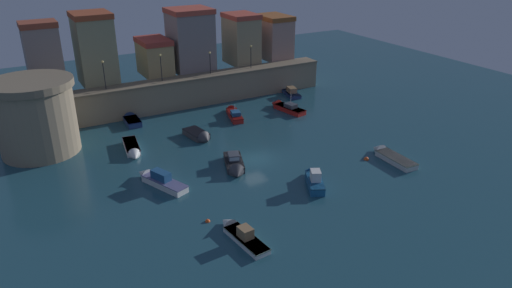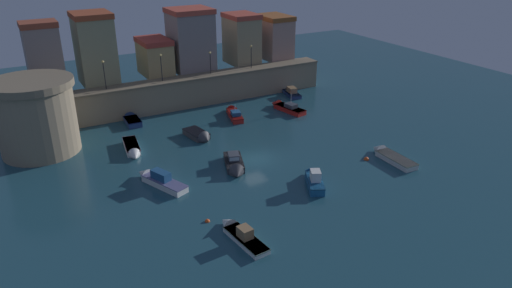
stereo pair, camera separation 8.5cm
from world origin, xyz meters
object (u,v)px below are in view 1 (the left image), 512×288
at_px(moored_boat_2, 235,165).
at_px(moored_boat_6, 288,91).
at_px(moored_boat_3, 389,156).
at_px(mooring_buoy_0, 208,222).
at_px(moored_boat_8, 314,179).
at_px(quay_lamp_0, 104,70).
at_px(moored_boat_5, 239,233).
at_px(moored_boat_4, 133,149).
at_px(quay_lamp_2, 210,59).
at_px(moored_boat_7, 200,136).
at_px(moored_boat_9, 131,120).
at_px(fortress_tower, 36,116).
at_px(quay_lamp_3, 251,53).
at_px(moored_boat_1, 158,180).
at_px(moored_boat_0, 233,113).
at_px(quay_lamp_1, 161,63).
at_px(moored_boat_10, 285,107).
at_px(mooring_buoy_1, 366,159).

xyz_separation_m(moored_boat_2, moored_boat_6, (19.15, 19.14, -0.04)).
relative_size(moored_boat_3, mooring_buoy_0, 13.96).
relative_size(moored_boat_6, moored_boat_8, 1.19).
height_order(quay_lamp_0, moored_boat_5, quay_lamp_0).
xyz_separation_m(moored_boat_4, moored_boat_8, (13.62, -16.17, 0.19)).
height_order(quay_lamp_2, moored_boat_7, quay_lamp_2).
bearing_deg(moored_boat_9, fortress_tower, 111.15).
xyz_separation_m(quay_lamp_3, moored_boat_1, (-21.83, -20.48, -6.02)).
distance_m(quay_lamp_3, moored_boat_0, 11.42).
bearing_deg(mooring_buoy_0, quay_lamp_2, 64.79).
bearing_deg(moored_boat_3, moored_boat_9, 42.93).
relative_size(quay_lamp_1, moored_boat_5, 0.60).
bearing_deg(quay_lamp_3, moored_boat_4, -151.65).
height_order(fortress_tower, moored_boat_2, fortress_tower).
bearing_deg(moored_boat_5, moored_boat_10, -45.39).
distance_m(moored_boat_6, moored_boat_9, 24.90).
bearing_deg(moored_boat_7, quay_lamp_0, -154.96).
height_order(quay_lamp_1, moored_boat_0, quay_lamp_1).
bearing_deg(moored_boat_8, quay_lamp_1, 38.77).
bearing_deg(moored_boat_0, quay_lamp_2, 15.31).
xyz_separation_m(moored_boat_5, mooring_buoy_1, (18.94, 5.96, -0.34)).
bearing_deg(moored_boat_9, quay_lamp_2, -75.55).
height_order(fortress_tower, moored_boat_0, fortress_tower).
bearing_deg(quay_lamp_3, quay_lamp_2, 180.00).
bearing_deg(mooring_buoy_0, moored_boat_4, 95.29).
xyz_separation_m(fortress_tower, quay_lamp_1, (16.88, 6.51, 2.41)).
bearing_deg(moored_boat_2, quay_lamp_2, -178.35).
bearing_deg(quay_lamp_2, moored_boat_10, -48.29).
relative_size(moored_boat_3, moored_boat_10, 0.98).
bearing_deg(quay_lamp_2, moored_boat_3, -71.83).
distance_m(moored_boat_3, moored_boat_6, 25.40).
distance_m(fortress_tower, moored_boat_1, 17.05).
relative_size(moored_boat_1, mooring_buoy_0, 14.97).
bearing_deg(moored_boat_1, moored_boat_7, -65.42).
bearing_deg(moored_boat_7, moored_boat_2, -7.95).
relative_size(moored_boat_5, moored_boat_10, 0.96).
bearing_deg(mooring_buoy_0, moored_boat_6, 46.21).
xyz_separation_m(quay_lamp_2, mooring_buoy_1, (6.62, -26.39, -6.40)).
distance_m(moored_boat_4, mooring_buoy_0, 17.30).
bearing_deg(mooring_buoy_0, moored_boat_0, 58.10).
height_order(fortress_tower, moored_boat_5, fortress_tower).
relative_size(moored_boat_4, moored_boat_10, 0.94).
bearing_deg(quay_lamp_2, moored_boat_8, -93.38).
xyz_separation_m(moored_boat_4, mooring_buoy_1, (21.90, -14.54, -0.37)).
distance_m(moored_boat_6, moored_boat_7, 21.56).
xyz_separation_m(quay_lamp_2, moored_boat_0, (0.04, -7.02, -5.97)).
bearing_deg(quay_lamp_0, quay_lamp_3, 0.00).
bearing_deg(fortress_tower, quay_lamp_3, 11.92).
relative_size(quay_lamp_2, moored_boat_7, 0.68).
bearing_deg(moored_boat_4, moored_boat_6, 117.71).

